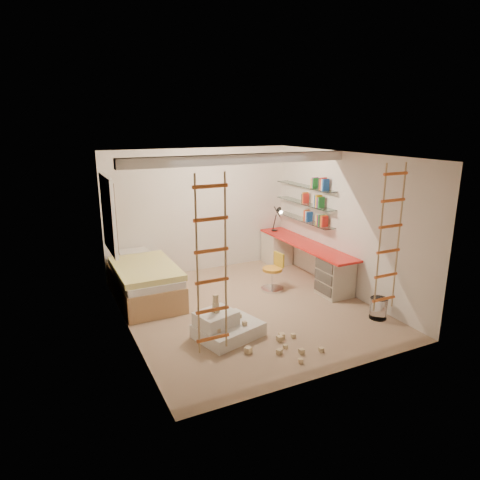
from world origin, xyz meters
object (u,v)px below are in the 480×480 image
bed (144,281)px  play_platform (225,327)px  desk (304,259)px  swivel_chair (273,277)px

bed → play_platform: (0.72, -1.97, -0.17)m
desk → bed: desk is taller
swivel_chair → play_platform: (-1.58, -1.29, -0.11)m
bed → swivel_chair: (2.30, -0.68, -0.06)m
desk → swivel_chair: bearing=-160.6°
bed → play_platform: bearing=-69.9°
bed → play_platform: bed is taller
play_platform → bed: bearing=110.1°
desk → swivel_chair: size_ratio=3.88×
desk → bed: (-3.20, 0.36, -0.07)m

